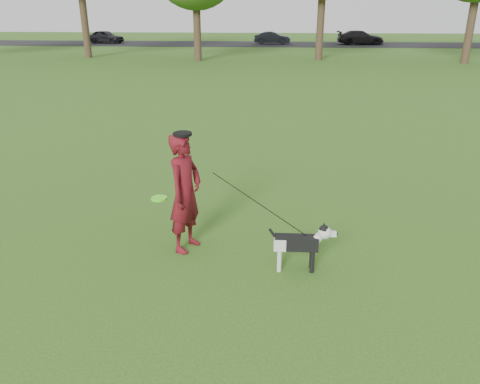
# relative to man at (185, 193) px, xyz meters

# --- Properties ---
(ground) EXTENTS (120.00, 120.00, 0.00)m
(ground) POSITION_rel_man_xyz_m (0.28, 0.09, -0.89)
(ground) COLOR #285116
(ground) RESTS_ON ground
(road) EXTENTS (120.00, 7.00, 0.02)m
(road) POSITION_rel_man_xyz_m (0.28, 40.09, -0.88)
(road) COLOR black
(road) RESTS_ON ground
(man) EXTENTS (0.63, 0.76, 1.78)m
(man) POSITION_rel_man_xyz_m (0.00, 0.00, 0.00)
(man) COLOR #560D0C
(man) RESTS_ON ground
(dog) EXTENTS (0.93, 0.19, 0.71)m
(dog) POSITION_rel_man_xyz_m (1.67, -0.52, -0.46)
(dog) COLOR black
(dog) RESTS_ON ground
(car_left) EXTENTS (3.74, 2.17, 1.20)m
(car_left) POSITION_rel_man_xyz_m (-14.89, 40.09, -0.27)
(car_left) COLOR black
(car_left) RESTS_ON road
(car_mid) EXTENTS (3.42, 1.32, 1.11)m
(car_mid) POSITION_rel_man_xyz_m (1.13, 40.09, -0.31)
(car_mid) COLOR black
(car_mid) RESTS_ON road
(car_right) EXTENTS (4.32, 1.84, 1.24)m
(car_right) POSITION_rel_man_xyz_m (9.30, 40.09, -0.25)
(car_right) COLOR black
(car_right) RESTS_ON road
(man_held_items) EXTENTS (2.28, 0.65, 1.31)m
(man_held_items) POSITION_rel_man_xyz_m (1.10, -0.29, -0.03)
(man_held_items) COLOR #58FF20
(man_held_items) RESTS_ON ground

